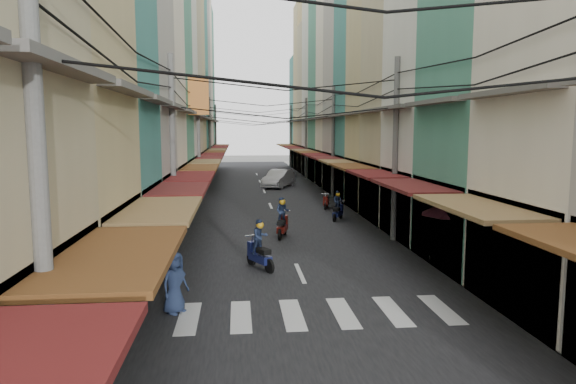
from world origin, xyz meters
TOP-DOWN VIEW (x-y plane):
  - ground at (0.00, 0.00)m, footprint 160.00×160.00m
  - road at (0.00, 20.00)m, footprint 10.00×80.00m
  - sidewalk_left at (-6.50, 20.00)m, footprint 3.00×80.00m
  - sidewalk_right at (6.50, 20.00)m, footprint 3.00×80.00m
  - crosswalk at (-0.00, -6.00)m, footprint 7.55×2.40m
  - building_row_left at (-7.92, 16.56)m, footprint 7.80×67.67m
  - building_row_right at (7.92, 16.45)m, footprint 7.80×68.98m
  - utility_poles at (0.00, 15.01)m, footprint 10.20×66.13m
  - white_car at (1.42, 24.86)m, footprint 5.82×4.15m
  - bicycle at (7.50, -1.46)m, footprint 1.79×0.69m
  - moving_scooters at (0.69, 4.31)m, footprint 5.27×15.67m
  - parked_scooters at (4.62, -3.27)m, footprint 12.83×11.80m
  - pedestrians at (-4.10, 1.82)m, footprint 12.72×25.98m
  - market_umbrella at (5.56, -2.00)m, footprint 2.46×2.46m
  - traffic_sign at (5.11, 1.00)m, footprint 0.10×0.70m

SIDE VIEW (x-z plane):
  - ground at x=0.00m, z-range 0.00..0.00m
  - white_car at x=1.42m, z-range -0.96..0.96m
  - bicycle at x=7.50m, z-range -0.61..0.61m
  - road at x=0.00m, z-range 0.00..0.02m
  - crosswalk at x=0.00m, z-range 0.02..0.03m
  - sidewalk_left at x=-6.50m, z-range 0.00..0.06m
  - sidewalk_right at x=6.50m, z-range 0.00..0.06m
  - parked_scooters at x=4.62m, z-range -0.01..0.92m
  - moving_scooters at x=0.69m, z-range -0.40..1.47m
  - pedestrians at x=-4.10m, z-range -0.03..2.17m
  - market_umbrella at x=5.56m, z-range 0.99..3.58m
  - traffic_sign at x=5.11m, z-range 0.75..3.93m
  - utility_poles at x=0.00m, z-range 2.49..10.69m
  - building_row_right at x=7.92m, z-range -1.89..20.71m
  - building_row_left at x=-7.92m, z-range -2.07..21.63m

